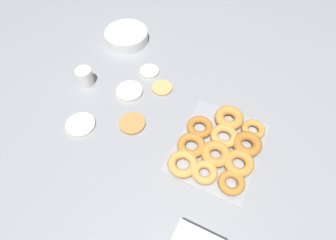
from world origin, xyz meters
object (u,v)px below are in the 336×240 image
at_px(pancake_2, 149,71).
at_px(pancake_4, 130,91).
at_px(batter_bowl, 127,36).
at_px(paper_cup, 85,77).
at_px(pancake_1, 81,125).
at_px(pancake_0, 132,123).
at_px(pancake_3, 162,88).
at_px(donut_tray, 220,147).

height_order(pancake_2, pancake_4, pancake_4).
distance_m(batter_bowl, paper_cup, 0.31).
bearing_deg(pancake_1, pancake_2, -15.63).
bearing_deg(pancake_1, pancake_0, -62.22).
bearing_deg(pancake_0, pancake_3, -5.59).
bearing_deg(pancake_0, pancake_1, 117.78).
bearing_deg(pancake_2, pancake_3, -122.75).
bearing_deg(pancake_3, batter_bowl, 55.44).
relative_size(pancake_1, pancake_2, 1.36).
height_order(pancake_1, paper_cup, paper_cup).
relative_size(pancake_3, paper_cup, 1.13).
bearing_deg(batter_bowl, pancake_1, -169.37).
distance_m(pancake_0, pancake_1, 0.20).
height_order(pancake_2, batter_bowl, batter_bowl).
bearing_deg(pancake_4, pancake_0, -146.37).
xyz_separation_m(pancake_2, donut_tray, (-0.23, -0.41, 0.01)).
distance_m(pancake_4, paper_cup, 0.20).
bearing_deg(pancake_1, pancake_4, -20.08).
bearing_deg(donut_tray, pancake_0, 97.24).
distance_m(pancake_1, pancake_4, 0.24).
height_order(pancake_4, batter_bowl, batter_bowl).
bearing_deg(batter_bowl, pancake_3, -124.56).
height_order(pancake_0, paper_cup, paper_cup).
height_order(pancake_0, pancake_4, pancake_4).
bearing_deg(paper_cup, batter_bowl, -2.51).
bearing_deg(pancake_3, donut_tray, -118.33).
height_order(pancake_3, batter_bowl, batter_bowl).
bearing_deg(batter_bowl, donut_tray, -121.40).
height_order(pancake_1, pancake_3, same).
distance_m(pancake_4, batter_bowl, 0.33).
xyz_separation_m(pancake_3, paper_cup, (-0.11, 0.30, 0.03)).
height_order(pancake_2, paper_cup, paper_cup).
distance_m(pancake_0, pancake_2, 0.28).
xyz_separation_m(pancake_2, pancake_3, (-0.06, -0.09, -0.00)).
distance_m(pancake_1, donut_tray, 0.53).
bearing_deg(paper_cup, pancake_0, -109.64).
distance_m(pancake_2, paper_cup, 0.27).
xyz_separation_m(pancake_1, pancake_4, (0.23, -0.08, 0.00)).
bearing_deg(donut_tray, pancake_2, 60.64).
bearing_deg(donut_tray, pancake_4, 77.78).
bearing_deg(pancake_2, batter_bowl, 54.62).
relative_size(pancake_2, pancake_3, 0.96).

